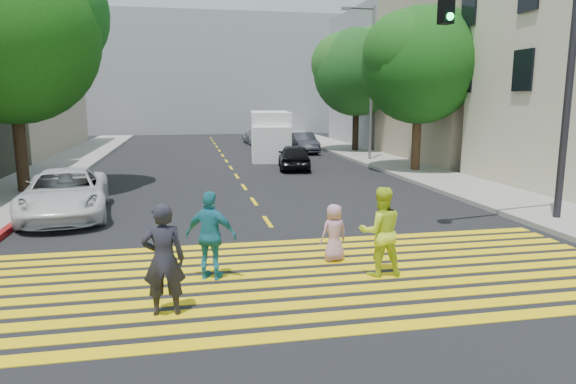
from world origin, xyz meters
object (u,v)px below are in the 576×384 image
object	(u,v)px
tree_right_near	(421,59)
pedestrian_woman	(381,232)
tree_left	(12,27)
tree_right_far	(358,68)
pedestrian_man	(164,260)
pedestrian_extra	(211,236)
dark_car_parked	(303,143)
pedestrian_child	(334,233)
white_van	(270,136)
dark_car_near	(294,157)
silver_car	(256,136)
traffic_signal	(537,66)
white_sedan	(65,194)

from	to	relation	value
tree_right_near	pedestrian_woman	distance (m)	15.89
tree_left	tree_right_far	size ratio (longest dim) A/B	1.09
tree_left	pedestrian_man	distance (m)	14.08
pedestrian_extra	dark_car_parked	distance (m)	24.06
pedestrian_child	white_van	bearing A→B (deg)	-110.59
tree_right_far	pedestrian_extra	distance (m)	25.47
pedestrian_woman	dark_car_near	xyz separation A→B (m)	(1.58, 15.71, -0.25)
silver_car	pedestrian_man	bearing A→B (deg)	75.73
tree_right_far	pedestrian_child	distance (m)	23.93
tree_left	pedestrian_woman	world-z (taller)	tree_left
white_van	traffic_signal	bearing A→B (deg)	-69.72
tree_right_near	pedestrian_woman	size ratio (longest dim) A/B	4.37
tree_left	pedestrian_extra	bearing A→B (deg)	-59.23
tree_right_near	tree_right_far	xyz separation A→B (m)	(0.23, 9.58, 0.19)
tree_right_far	dark_car_near	size ratio (longest dim) A/B	2.15
silver_car	traffic_signal	world-z (taller)	traffic_signal
dark_car_near	pedestrian_man	bearing A→B (deg)	79.94
tree_right_near	dark_car_parked	bearing A→B (deg)	108.47
pedestrian_man	white_sedan	size ratio (longest dim) A/B	0.37
tree_right_near	pedestrian_woman	xyz separation A→B (m)	(-7.11, -13.51, -4.39)
tree_right_near	pedestrian_extra	distance (m)	17.30
white_sedan	dark_car_parked	world-z (taller)	white_sedan
white_sedan	traffic_signal	xyz separation A→B (m)	(12.67, -3.72, 3.62)
dark_car_parked	dark_car_near	bearing A→B (deg)	-106.31
pedestrian_child	dark_car_parked	bearing A→B (deg)	-116.53
pedestrian_child	traffic_signal	distance (m)	7.33
tree_left	white_van	distance (m)	15.28
pedestrian_extra	pedestrian_woman	bearing A→B (deg)	-163.61
pedestrian_woman	tree_right_near	bearing A→B (deg)	-113.49
pedestrian_man	white_van	bearing A→B (deg)	-101.15
pedestrian_woman	dark_car_near	size ratio (longest dim) A/B	0.47
pedestrian_extra	white_sedan	size ratio (longest dim) A/B	0.34
pedestrian_woman	traffic_signal	size ratio (longest dim) A/B	0.27
tree_right_near	pedestrian_extra	xyz separation A→B (m)	(-10.40, -13.10, -4.41)
pedestrian_man	pedestrian_extra	xyz separation A→B (m)	(0.83, 1.54, -0.06)
tree_right_far	pedestrian_man	bearing A→B (deg)	-115.33
pedestrian_extra	silver_car	xyz separation A→B (m)	(5.02, 30.32, -0.27)
tree_left	pedestrian_extra	world-z (taller)	tree_left
tree_right_far	silver_car	xyz separation A→B (m)	(-5.62, 7.64, -4.87)
white_sedan	white_van	size ratio (longest dim) A/B	0.84
traffic_signal	pedestrian_extra	bearing A→B (deg)	-174.04
pedestrian_child	silver_car	xyz separation A→B (m)	(2.36, 29.68, -0.03)
traffic_signal	white_sedan	bearing A→B (deg)	153.01
pedestrian_extra	white_van	distance (m)	20.81
pedestrian_man	dark_car_parked	bearing A→B (deg)	-105.40
pedestrian_man	white_van	world-z (taller)	white_van
pedestrian_man	pedestrian_child	xyz separation A→B (m)	(3.48, 2.18, -0.30)
tree_right_far	white_sedan	distance (m)	22.46
tree_right_near	pedestrian_man	bearing A→B (deg)	-127.49
tree_right_near	pedestrian_woman	bearing A→B (deg)	-117.74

